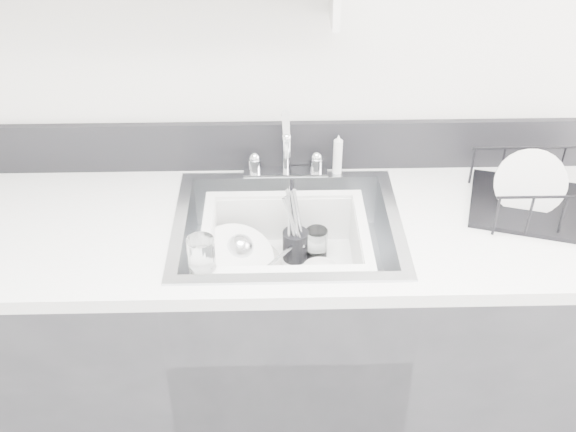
{
  "coord_description": "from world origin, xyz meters",
  "views": [
    {
      "loc": [
        -0.04,
        -0.34,
        2.03
      ],
      "look_at": [
        0.0,
        1.14,
        0.98
      ],
      "focal_mm": 42.0,
      "sensor_mm": 36.0,
      "label": 1
    }
  ],
  "objects_px": {
    "wash_tub": "(285,253)",
    "dish_rack": "(546,189)",
    "counter_run": "(288,339)",
    "sink": "(288,248)"
  },
  "relations": [
    {
      "from": "counter_run",
      "to": "wash_tub",
      "type": "height_order",
      "value": "wash_tub"
    },
    {
      "from": "sink",
      "to": "wash_tub",
      "type": "xyz_separation_m",
      "value": [
        -0.01,
        -0.04,
        0.01
      ]
    },
    {
      "from": "wash_tub",
      "to": "dish_rack",
      "type": "height_order",
      "value": "dish_rack"
    },
    {
      "from": "counter_run",
      "to": "dish_rack",
      "type": "height_order",
      "value": "dish_rack"
    },
    {
      "from": "wash_tub",
      "to": "dish_rack",
      "type": "xyz_separation_m",
      "value": [
        0.74,
        0.09,
        0.15
      ]
    },
    {
      "from": "sink",
      "to": "dish_rack",
      "type": "xyz_separation_m",
      "value": [
        0.74,
        0.05,
        0.16
      ]
    },
    {
      "from": "sink",
      "to": "wash_tub",
      "type": "distance_m",
      "value": 0.04
    },
    {
      "from": "dish_rack",
      "to": "sink",
      "type": "bearing_deg",
      "value": -158.86
    },
    {
      "from": "sink",
      "to": "wash_tub",
      "type": "height_order",
      "value": "wash_tub"
    },
    {
      "from": "wash_tub",
      "to": "dish_rack",
      "type": "relative_size",
      "value": 1.16
    }
  ]
}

